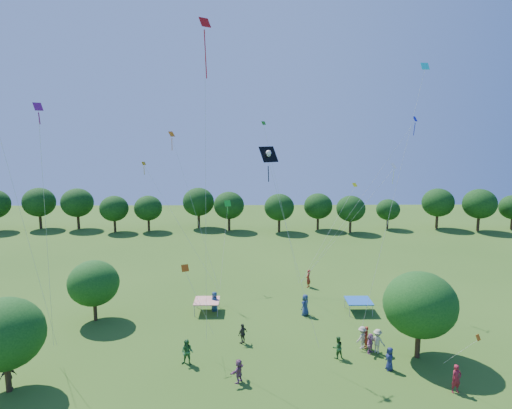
% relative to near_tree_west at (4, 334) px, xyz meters
% --- Properties ---
extents(near_tree_west, '(4.86, 4.86, 5.98)m').
position_rel_near_tree_west_xyz_m(near_tree_west, '(0.00, 0.00, 0.00)').
color(near_tree_west, '#422B19').
rests_on(near_tree_west, ground).
extents(near_tree_north, '(4.25, 4.25, 5.21)m').
position_rel_near_tree_west_xyz_m(near_tree_north, '(1.82, 10.64, -0.50)').
color(near_tree_north, '#422B19').
rests_on(near_tree_north, ground).
extents(near_tree_east, '(5.12, 5.12, 6.25)m').
position_rel_near_tree_west_xyz_m(near_tree_east, '(26.91, 3.91, 0.16)').
color(near_tree_east, '#422B19').
rests_on(near_tree_east, ground).
extents(treeline, '(88.01, 8.77, 6.77)m').
position_rel_near_tree_west_xyz_m(treeline, '(13.68, 45.82, 0.30)').
color(treeline, '#422B19').
rests_on(treeline, ground).
extents(tent_red_stripe, '(2.20, 2.20, 1.10)m').
position_rel_near_tree_west_xyz_m(tent_red_stripe, '(11.16, 12.27, -2.75)').
color(tent_red_stripe, '#E7431B').
rests_on(tent_red_stripe, ground).
extents(tent_blue, '(2.20, 2.20, 1.10)m').
position_rel_near_tree_west_xyz_m(tent_blue, '(24.64, 12.09, -2.75)').
color(tent_blue, '#1A52AD').
rests_on(tent_blue, ground).
extents(crowd_person_0, '(0.51, 0.83, 1.59)m').
position_rel_near_tree_west_xyz_m(crowd_person_0, '(24.39, 2.20, -2.99)').
color(crowd_person_0, '#1A224C').
rests_on(crowd_person_0, ground).
extents(crowd_person_1, '(0.68, 0.81, 1.85)m').
position_rel_near_tree_west_xyz_m(crowd_person_1, '(20.99, 18.63, -2.86)').
color(crowd_person_1, maroon).
rests_on(crowd_person_1, ground).
extents(crowd_person_2, '(0.96, 0.64, 1.79)m').
position_rel_near_tree_west_xyz_m(crowd_person_2, '(10.65, 3.12, -2.89)').
color(crowd_person_2, '#2A632D').
rests_on(crowd_person_2, ground).
extents(crowd_person_3, '(1.19, 1.05, 1.70)m').
position_rel_near_tree_west_xyz_m(crowd_person_3, '(23.29, 5.28, -2.94)').
color(crowd_person_3, tan).
rests_on(crowd_person_3, ground).
extents(crowd_person_4, '(0.93, 0.96, 1.56)m').
position_rel_near_tree_west_xyz_m(crowd_person_4, '(14.43, 6.21, -3.01)').
color(crowd_person_4, '#37342C').
rests_on(crowd_person_4, ground).
extents(crowd_person_5, '(1.18, 1.52, 1.56)m').
position_rel_near_tree_west_xyz_m(crowd_person_5, '(14.24, 0.82, -3.01)').
color(crowd_person_5, '#834C6B').
rests_on(crowd_person_5, ground).
extents(crowd_person_6, '(0.52, 0.89, 1.76)m').
position_rel_near_tree_west_xyz_m(crowd_person_6, '(11.81, 12.56, -2.91)').
color(crowd_person_6, navy).
rests_on(crowd_person_6, ground).
extents(crowd_person_7, '(0.45, 0.65, 1.66)m').
position_rel_near_tree_west_xyz_m(crowd_person_7, '(23.57, 5.35, -2.96)').
color(crowd_person_7, maroon).
rests_on(crowd_person_7, ground).
extents(crowd_person_8, '(0.89, 0.66, 1.61)m').
position_rel_near_tree_west_xyz_m(crowd_person_8, '(21.19, 3.85, -2.98)').
color(crowd_person_8, '#2C5C27').
rests_on(crowd_person_8, ground).
extents(crowd_person_9, '(1.23, 1.15, 1.79)m').
position_rel_near_tree_west_xyz_m(crowd_person_9, '(24.24, 4.62, -2.90)').
color(crowd_person_9, '#B7B192').
rests_on(crowd_person_9, ground).
extents(crowd_person_10, '(1.00, 0.97, 1.63)m').
position_rel_near_tree_west_xyz_m(crowd_person_10, '(-0.12, 0.23, -2.97)').
color(crowd_person_10, '#463A38').
rests_on(crowd_person_10, ground).
extents(crowd_person_11, '(1.25, 1.40, 1.49)m').
position_rel_near_tree_west_xyz_m(crowd_person_11, '(23.71, 4.56, -3.04)').
color(crowd_person_11, '#A8628D').
rests_on(crowd_person_11, ground).
extents(crowd_person_12, '(0.96, 1.05, 1.89)m').
position_rel_near_tree_west_xyz_m(crowd_person_12, '(19.81, 11.43, -2.84)').
color(crowd_person_12, navy).
rests_on(crowd_person_12, ground).
extents(crowd_person_13, '(0.76, 0.58, 1.80)m').
position_rel_near_tree_west_xyz_m(crowd_person_13, '(27.68, -0.53, -2.89)').
color(crowd_person_13, maroon).
rests_on(crowd_person_13, ground).
extents(pirate_kite, '(4.11, 3.97, 13.56)m').
position_rel_near_tree_west_xyz_m(pirate_kite, '(16.38, 6.09, 10.33)').
color(pirate_kite, black).
extents(red_high_kite, '(0.79, 0.75, 21.78)m').
position_rel_near_tree_west_xyz_m(red_high_kite, '(12.11, 4.14, 15.09)').
color(red_high_kite, red).
extents(small_kite_0, '(2.22, 0.51, 5.36)m').
position_rel_near_tree_west_xyz_m(small_kite_0, '(10.65, 4.72, 2.00)').
color(small_kite_0, '#C0470B').
extents(small_kite_1, '(1.23, 2.19, 2.87)m').
position_rel_near_tree_west_xyz_m(small_kite_1, '(28.22, -1.06, -0.21)').
color(small_kite_1, '#D14F0B').
extents(small_kite_2, '(6.10, 3.88, 9.36)m').
position_rel_near_tree_west_xyz_m(small_kite_2, '(24.42, 18.99, 4.58)').
color(small_kite_2, '#BBC311').
extents(small_kite_3, '(3.71, 0.54, 15.51)m').
position_rel_near_tree_west_xyz_m(small_kite_3, '(17.38, 16.37, 8.01)').
color(small_kite_3, '#2C8718').
extents(small_kite_4, '(11.00, 1.54, 15.99)m').
position_rel_near_tree_west_xyz_m(small_kite_4, '(28.39, 17.48, 9.56)').
color(small_kite_4, '#1512BC').
extents(small_kite_5, '(2.30, 4.42, 16.21)m').
position_rel_near_tree_west_xyz_m(small_kite_5, '(2.93, 0.31, 9.48)').
color(small_kite_5, '#891673').
extents(small_kite_6, '(8.35, 2.16, 11.75)m').
position_rel_near_tree_west_xyz_m(small_kite_6, '(26.58, 14.85, 6.86)').
color(small_kite_6, silver).
extents(small_kite_7, '(5.37, 3.94, 19.79)m').
position_rel_near_tree_west_xyz_m(small_kite_7, '(27.22, 8.63, 12.54)').
color(small_kite_7, '#0DCFC7').
extents(small_kite_8, '(5.06, 4.64, 14.57)m').
position_rel_near_tree_west_xyz_m(small_kite_8, '(8.22, 18.06, 9.10)').
color(small_kite_8, orange).
extents(small_kite_10, '(7.33, 3.14, 11.73)m').
position_rel_near_tree_west_xyz_m(small_kite_10, '(6.86, 16.46, 5.79)').
color(small_kite_10, orange).
extents(small_kite_11, '(0.91, 5.83, 7.55)m').
position_rel_near_tree_west_xyz_m(small_kite_11, '(12.65, 19.40, 3.84)').
color(small_kite_11, green).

